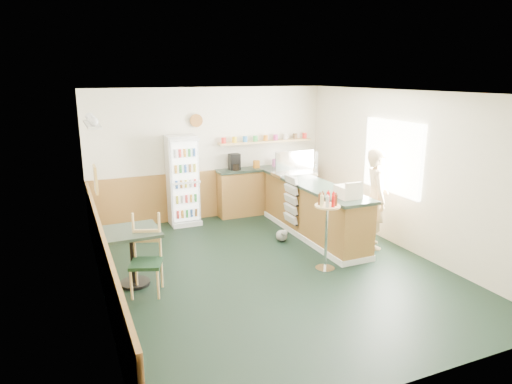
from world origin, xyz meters
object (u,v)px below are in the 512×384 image
cafe_table (133,246)px  cafe_chair (144,252)px  condiment_stand (327,220)px  drinks_fridge (183,181)px  cash_register (348,192)px  shopkeeper (376,199)px  display_case (295,164)px

cafe_table → cafe_chair: size_ratio=0.75×
condiment_stand → cafe_table: (-2.81, 0.63, -0.23)m
drinks_fridge → cafe_chair: bearing=-114.9°
cash_register → cafe_chair: (-3.28, 0.03, -0.53)m
cafe_table → cafe_chair: cafe_chair is taller
shopkeeper → cafe_table: (-4.10, 0.12, -0.29)m
cafe_table → cash_register: bearing=-4.9°
display_case → condiment_stand: (-0.59, -2.17, -0.43)m
shopkeeper → cafe_chair: bearing=116.3°
display_case → cafe_table: size_ratio=1.00×
drinks_fridge → cash_register: 3.42m
display_case → drinks_fridge: bearing=155.8°
cash_register → shopkeeper: shopkeeper is taller
drinks_fridge → cafe_table: 2.83m
cash_register → drinks_fridge: bearing=127.4°
cafe_table → display_case: bearing=24.5°
cash_register → cafe_table: size_ratio=0.43×
drinks_fridge → display_case: 2.25m
shopkeeper → cafe_table: size_ratio=2.10×
drinks_fridge → cash_register: (2.02, -2.75, 0.21)m
shopkeeper → cafe_chair: size_ratio=1.57×
condiment_stand → cafe_table: 2.89m
shopkeeper → cafe_chair: 4.00m
drinks_fridge → shopkeeper: size_ratio=1.03×
shopkeeper → cafe_table: 4.11m
shopkeeper → display_case: bearing=47.1°
drinks_fridge → condiment_stand: bearing=-65.1°
cash_register → condiment_stand: condiment_stand is taller
cash_register → cafe_chair: bearing=-179.5°
condiment_stand → cafe_chair: condiment_stand is taller
cash_register → shopkeeper: 0.76m
drinks_fridge → shopkeeper: bearing=-43.4°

